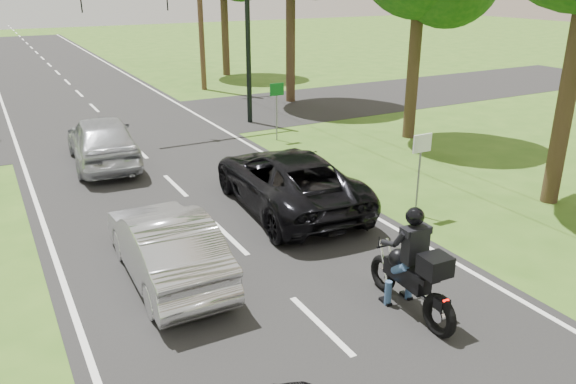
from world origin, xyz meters
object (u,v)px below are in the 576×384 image
at_px(silver_suv, 102,140).
at_px(sign_green, 277,98).
at_px(sign_white, 421,155).
at_px(traffic_signal, 203,21).
at_px(dark_suv, 288,179).
at_px(motorcycle_rider, 414,273).
at_px(silver_sedan, 166,245).

distance_m(silver_suv, sign_green, 6.31).
xyz_separation_m(silver_suv, sign_white, (6.06, -8.07, 0.77)).
xyz_separation_m(traffic_signal, sign_green, (1.56, -3.02, -2.54)).
distance_m(traffic_signal, sign_green, 4.24).
bearing_deg(traffic_signal, sign_white, -82.95).
bearing_deg(traffic_signal, dark_suv, -97.88).
xyz_separation_m(motorcycle_rider, silver_suv, (-3.01, 11.46, 0.03)).
relative_size(motorcycle_rider, sign_white, 1.11).
xyz_separation_m(dark_suv, sign_green, (2.80, 5.95, 0.82)).
distance_m(silver_suv, traffic_signal, 6.46).
bearing_deg(silver_suv, dark_suv, 123.90).
distance_m(silver_suv, sign_white, 10.12).
distance_m(dark_suv, sign_white, 3.41).
height_order(silver_sedan, silver_suv, silver_suv).
distance_m(dark_suv, traffic_signal, 9.66).
bearing_deg(sign_green, traffic_signal, 117.38).
bearing_deg(sign_white, motorcycle_rider, -131.92).
xyz_separation_m(silver_sedan, sign_white, (6.50, 0.08, 0.88)).
distance_m(motorcycle_rider, traffic_signal, 14.89).
relative_size(motorcycle_rider, dark_suv, 0.43).
xyz_separation_m(dark_suv, silver_suv, (-3.46, 6.02, 0.05)).
bearing_deg(silver_sedan, dark_suv, -150.58).
bearing_deg(sign_white, silver_sedan, -179.29).
bearing_deg(sign_green, dark_suv, -115.23).
bearing_deg(traffic_signal, sign_green, -62.62).
xyz_separation_m(motorcycle_rider, dark_suv, (0.45, 5.45, -0.03)).
height_order(motorcycle_rider, dark_suv, motorcycle_rider).
bearing_deg(dark_suv, sign_green, -110.80).
bearing_deg(silver_suv, silver_sedan, 90.94).
height_order(motorcycle_rider, silver_suv, motorcycle_rider).
relative_size(traffic_signal, sign_green, 3.00).
relative_size(dark_suv, sign_white, 2.58).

